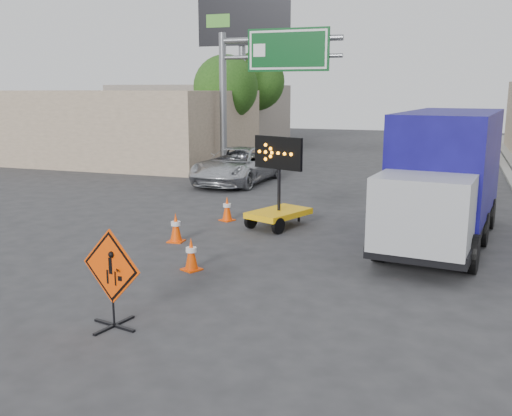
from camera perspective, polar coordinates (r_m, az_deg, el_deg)
The scene contains 14 objects.
ground at distance 10.89m, azimuth -8.09°, elevation -10.31°, with size 100.00×100.00×0.00m, color #2D2D30.
storefront_left_near at distance 34.52m, azimuth -13.64°, elevation 8.02°, with size 14.00×10.00×4.00m, color #C2A78C.
storefront_left_far at distance 47.28m, azimuth -5.36°, elevation 9.47°, with size 12.00×10.00×4.40m, color gray.
highway_gantry at distance 28.41m, azimuth 0.58°, elevation 13.80°, with size 6.18×0.38×6.90m.
billboard at distance 37.31m, azimuth -1.26°, elevation 16.84°, with size 6.10×0.54×9.85m.
tree_left_near at distance 33.44m, azimuth -3.05°, elevation 11.93°, with size 3.71×3.71×6.03m.
tree_left_far at distance 41.27m, azimuth -0.03°, elevation 12.52°, with size 4.10×4.10×6.66m.
construction_sign at distance 10.17m, azimuth -14.23°, elevation -6.60°, with size 1.30×0.93×1.76m.
arrow_board at distance 17.07m, azimuth 2.30°, elevation 0.09°, with size 1.78×2.20×2.73m.
pickup_truck at distance 25.21m, azimuth -1.91°, elevation 4.28°, with size 2.59×5.61×1.56m, color #B6B8BD.
box_truck at distance 16.03m, azimuth 18.24°, elevation 2.25°, with size 3.04×7.57×3.49m.
cone_a at distance 13.16m, azimuth -6.49°, elevation -4.59°, with size 0.51×0.51×0.76m.
cone_b at distance 15.61m, azimuth -8.02°, elevation -1.93°, with size 0.43×0.43×0.80m.
cone_c at distance 17.98m, azimuth -2.91°, elevation -0.06°, with size 0.52×0.52×0.77m.
Camera 1 is at (4.74, -8.92, 4.08)m, focal length 40.00 mm.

